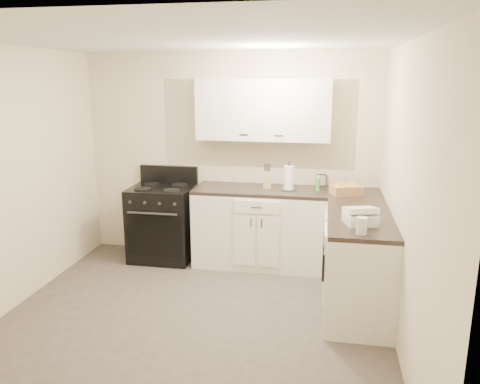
% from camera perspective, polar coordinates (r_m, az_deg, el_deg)
% --- Properties ---
extents(floor, '(3.60, 3.60, 0.00)m').
position_cam_1_polar(floor, '(4.52, -5.90, -15.49)').
color(floor, '#473F38').
rests_on(floor, ground).
extents(ceiling, '(3.60, 3.60, 0.00)m').
position_cam_1_polar(ceiling, '(3.95, -6.83, 18.00)').
color(ceiling, white).
rests_on(ceiling, wall_back).
extents(wall_back, '(3.60, 0.00, 3.60)m').
position_cam_1_polar(wall_back, '(5.77, -1.22, 4.27)').
color(wall_back, beige).
rests_on(wall_back, ground).
extents(wall_right, '(0.00, 3.60, 3.60)m').
position_cam_1_polar(wall_right, '(3.95, 19.60, -1.01)').
color(wall_right, beige).
rests_on(wall_right, ground).
extents(wall_left, '(0.00, 3.60, 3.60)m').
position_cam_1_polar(wall_left, '(4.88, -27.02, 1.00)').
color(wall_left, beige).
rests_on(wall_left, ground).
extents(wall_front, '(3.60, 0.00, 3.60)m').
position_cam_1_polar(wall_front, '(2.47, -18.47, -9.62)').
color(wall_front, beige).
rests_on(wall_front, ground).
extents(base_cabinets_back, '(1.55, 0.60, 0.90)m').
position_cam_1_polar(base_cabinets_back, '(5.60, 2.48, -4.47)').
color(base_cabinets_back, white).
rests_on(base_cabinets_back, floor).
extents(base_cabinets_right, '(0.60, 1.90, 0.90)m').
position_cam_1_polar(base_cabinets_right, '(4.96, 13.91, -7.36)').
color(base_cabinets_right, white).
rests_on(base_cabinets_right, floor).
extents(countertop_back, '(1.55, 0.60, 0.04)m').
position_cam_1_polar(countertop_back, '(5.47, 2.53, 0.21)').
color(countertop_back, black).
rests_on(countertop_back, base_cabinets_back).
extents(countertop_right, '(0.60, 1.90, 0.04)m').
position_cam_1_polar(countertop_right, '(4.81, 14.23, -2.12)').
color(countertop_right, black).
rests_on(countertop_right, base_cabinets_right).
extents(upper_cabinets, '(1.55, 0.30, 0.70)m').
position_cam_1_polar(upper_cabinets, '(5.48, 2.85, 9.97)').
color(upper_cabinets, silver).
rests_on(upper_cabinets, wall_back).
extents(stove, '(0.75, 0.64, 0.90)m').
position_cam_1_polar(stove, '(5.86, -9.39, -3.72)').
color(stove, black).
rests_on(stove, floor).
extents(knife_block, '(0.10, 0.09, 0.20)m').
position_cam_1_polar(knife_block, '(5.48, 3.34, 1.48)').
color(knife_block, tan).
rests_on(knife_block, countertop_back).
extents(paper_towel, '(0.14, 0.14, 0.28)m').
position_cam_1_polar(paper_towel, '(5.40, 5.99, 1.70)').
color(paper_towel, white).
rests_on(paper_towel, countertop_back).
extents(soap_bottle, '(0.06, 0.06, 0.15)m').
position_cam_1_polar(soap_bottle, '(5.40, 9.47, 0.91)').
color(soap_bottle, green).
rests_on(soap_bottle, countertop_back).
extents(picture_frame, '(0.12, 0.04, 0.15)m').
position_cam_1_polar(picture_frame, '(5.66, 9.89, 1.43)').
color(picture_frame, black).
rests_on(picture_frame, countertop_back).
extents(wicker_basket, '(0.38, 0.31, 0.11)m').
position_cam_1_polar(wicker_basket, '(5.31, 12.82, 0.26)').
color(wicker_basket, tan).
rests_on(wicker_basket, countertop_right).
extents(countertop_grill, '(0.32, 0.31, 0.10)m').
position_cam_1_polar(countertop_grill, '(4.28, 14.45, -3.16)').
color(countertop_grill, white).
rests_on(countertop_grill, countertop_right).
extents(glass_jar, '(0.10, 0.10, 0.15)m').
position_cam_1_polar(glass_jar, '(4.00, 14.62, -4.01)').
color(glass_jar, silver).
rests_on(glass_jar, countertop_right).
extents(oven_mitt_near, '(0.02, 0.15, 0.26)m').
position_cam_1_polar(oven_mitt_near, '(4.50, 10.12, -8.78)').
color(oven_mitt_near, black).
rests_on(oven_mitt_near, base_cabinets_right).
extents(oven_mitt_far, '(0.02, 0.17, 0.30)m').
position_cam_1_polar(oven_mitt_far, '(4.57, 10.15, -7.94)').
color(oven_mitt_far, black).
rests_on(oven_mitt_far, base_cabinets_right).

